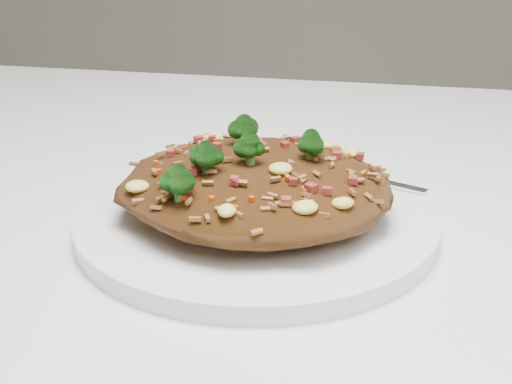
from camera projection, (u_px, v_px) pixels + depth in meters
dining_table at (155, 287)px, 0.62m from camera, size 1.20×0.80×0.75m
plate at (256, 220)px, 0.52m from camera, size 0.26×0.26×0.01m
fried_rice at (256, 176)px, 0.50m from camera, size 0.19×0.18×0.06m
fork at (341, 173)px, 0.58m from camera, size 0.16×0.08×0.00m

